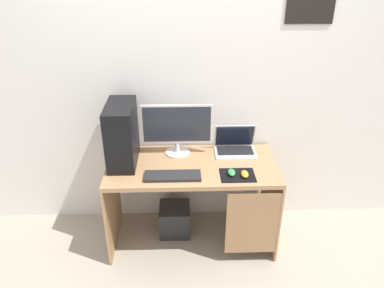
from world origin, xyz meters
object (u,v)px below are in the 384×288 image
monitor (177,128)px  laptop (235,146)px  mouse_left (231,172)px  subwoofer (175,219)px  pc_tower (122,134)px  mouse_right (245,174)px  keyboard (173,176)px

monitor → laptop: monitor is taller
laptop → mouse_left: 0.37m
mouse_left → subwoofer: 0.80m
pc_tower → mouse_left: bearing=-15.2°
mouse_right → pc_tower: bearing=164.8°
subwoofer → mouse_left: bearing=-29.0°
pc_tower → laptop: size_ratio=1.43×
pc_tower → laptop: (0.90, 0.14, -0.20)m
monitor → subwoofer: size_ratio=2.17×
pc_tower → keyboard: size_ratio=1.15×
mouse_left → subwoofer: bearing=151.0°
mouse_left → laptop: bearing=78.6°
subwoofer → keyboard: bearing=-90.0°
monitor → mouse_right: (0.50, -0.37, -0.21)m
pc_tower → mouse_right: pc_tower is taller
laptop → mouse_right: laptop is taller
pc_tower → subwoofer: 0.93m
laptop → mouse_left: bearing=-101.4°
pc_tower → keyboard: bearing=-32.3°
pc_tower → mouse_right: 0.98m
pc_tower → monitor: 0.44m
pc_tower → laptop: 0.93m
keyboard → mouse_left: (0.44, 0.02, 0.01)m
mouse_right → monitor: bearing=143.4°
laptop → mouse_right: size_ratio=3.51×
mouse_right → keyboard: bearing=179.5°
laptop → subwoofer: laptop is taller
pc_tower → keyboard: 0.51m
pc_tower → laptop: bearing=8.9°
monitor → subwoofer: (-0.03, -0.10, -0.84)m
laptop → mouse_right: 0.39m
monitor → mouse_left: bearing=-40.6°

